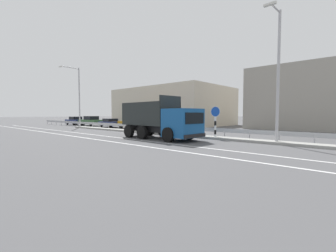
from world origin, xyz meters
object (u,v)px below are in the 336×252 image
Objects in this scene: street_lamp_0 at (78,94)px; parked_car_1 at (91,121)px; parked_car_3 at (132,123)px; dump_truck at (167,124)px; parked_car_0 at (75,121)px; parked_car_2 at (111,123)px; parked_car_4 at (163,124)px; street_lamp_1 at (278,71)px; median_road_sign at (215,121)px.

parked_car_1 is at bearing 129.84° from street_lamp_0.
dump_truck is at bearing -116.36° from parked_car_3.
parked_car_0 is 10.91m from parked_car_2.
parked_car_4 reaches higher than parked_car_0.
parked_car_1 reaches higher than parked_car_3.
parked_car_0 is at bearing 174.22° from street_lamp_1.
dump_truck is 3.83m from median_road_sign.
parked_car_2 is at bearing 93.94° from parked_car_3.
median_road_sign is at bearing 0.25° from street_lamp_0.
dump_truck reaches higher than parked_car_3.
parked_car_2 is (-16.83, 6.24, -0.56)m from dump_truck.
parked_car_4 is at bearing 94.22° from parked_car_2.
median_road_sign is at bearing -98.31° from parked_car_0.
dump_truck is 23.75m from parked_car_1.
street_lamp_1 is 2.06× the size of parked_car_3.
dump_truck is 8.68m from parked_car_4.
street_lamp_1 is 1.90× the size of parked_car_2.
street_lamp_0 is at bearing -95.05° from dump_truck.
dump_truck is at bearing 74.34° from parked_car_2.
parked_car_0 is (-30.33, 3.34, -0.63)m from median_road_sign.
median_road_sign is at bearing 140.23° from dump_truck.
dump_truck is 1.81× the size of parked_car_0.
parked_car_1 is at bearing 172.72° from street_lamp_1.
parked_car_0 is (-8.01, 3.44, -4.09)m from street_lamp_0.
parked_car_2 is 4.78m from parked_car_3.
parked_car_1 is 10.80m from parked_car_3.
parked_car_0 is at bearing 156.77° from street_lamp_0.
median_road_sign is 25.71m from parked_car_1.
parked_car_0 is (-34.88, 3.53, -3.96)m from street_lamp_1.
dump_truck is 1.57× the size of parked_car_4.
median_road_sign is at bearing -102.15° from parked_car_3.
dump_truck reaches higher than median_road_sign.
parked_car_3 is at bearing -93.65° from parked_car_1.
street_lamp_0 reaches higher than street_lamp_1.
street_lamp_0 is 14.63m from parked_car_4.
parked_car_1 is at bearing -87.40° from parked_car_2.
parked_car_0 is at bearing 173.72° from median_road_sign.
street_lamp_0 is at bearing 179.80° from street_lamp_1.
parked_car_1 is at bearing 171.85° from median_road_sign.
median_road_sign is 0.54× the size of parked_car_1.
parked_car_3 is (-19.19, 3.80, -3.97)m from street_lamp_1.
parked_car_1 reaches higher than parked_car_2.
street_lamp_1 is 1.81× the size of parked_car_1.
parked_car_4 is at bearing -92.04° from parked_car_0.
parked_car_0 is at bearing -99.71° from dump_truck.
street_lamp_1 reaches higher than parked_car_4.
street_lamp_1 is at bearing 86.10° from parked_car_2.
parked_car_4 is at bearing -94.52° from parked_car_1.
parked_car_1 is at bearing -88.87° from parked_car_4.
parked_car_0 is (-27.74, 6.15, -0.48)m from dump_truck.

